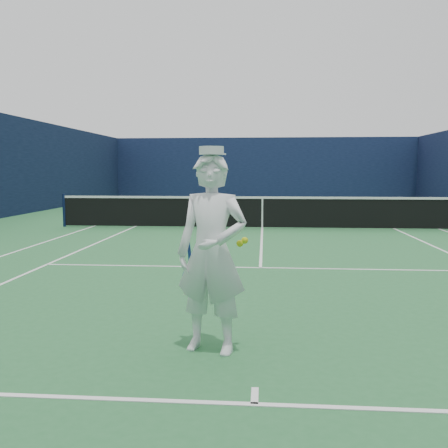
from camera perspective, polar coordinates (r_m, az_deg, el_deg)
name	(u,v)px	position (r m, az deg, el deg)	size (l,w,h in m)	color
ground	(262,228)	(15.69, 4.39, -0.52)	(80.00, 80.00, 0.00)	#276635
court_markings	(262,228)	(15.69, 4.39, -0.50)	(11.03, 23.83, 0.01)	white
windscreen_fence	(263,164)	(15.59, 4.45, 6.81)	(20.12, 36.12, 4.00)	#0F1839
tennis_net	(262,211)	(15.64, 4.40, 1.50)	(12.88, 0.09, 1.07)	#141E4C
tennis_player	(212,253)	(4.95, -1.42, -3.32)	(0.82, 0.66, 2.04)	white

